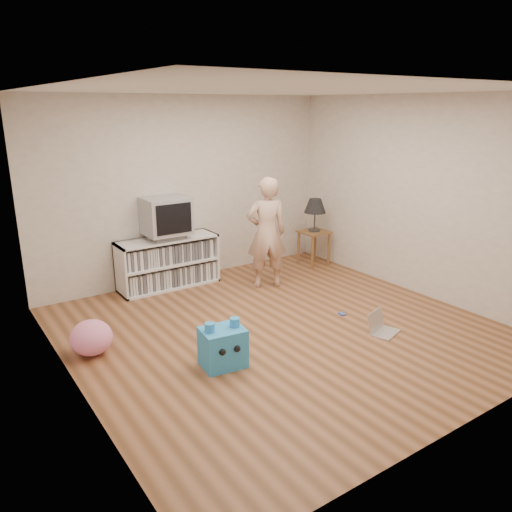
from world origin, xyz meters
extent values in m
plane|color=brown|center=(0.00, 0.00, 0.00)|extent=(4.50, 4.50, 0.00)
cube|color=beige|center=(0.00, 2.25, 1.30)|extent=(4.50, 0.02, 2.60)
cube|color=beige|center=(0.00, -2.25, 1.30)|extent=(4.50, 0.02, 2.60)
cube|color=beige|center=(-2.25, 0.00, 1.30)|extent=(0.02, 4.50, 2.60)
cube|color=beige|center=(2.25, 0.00, 1.30)|extent=(0.02, 4.50, 2.60)
cube|color=white|center=(0.00, 0.00, 2.60)|extent=(4.50, 4.50, 0.01)
cube|color=white|center=(-0.44, 2.23, 0.35)|extent=(1.40, 0.03, 0.70)
cube|color=white|center=(-1.13, 2.02, 0.35)|extent=(0.03, 0.45, 0.70)
cube|color=white|center=(0.24, 2.02, 0.35)|extent=(0.03, 0.45, 0.70)
cube|color=white|center=(-0.44, 2.02, 0.01)|extent=(1.40, 0.45, 0.03)
cube|color=white|center=(-0.44, 2.02, 0.35)|extent=(1.34, 0.45, 0.03)
cube|color=white|center=(-0.44, 2.02, 0.68)|extent=(1.40, 0.45, 0.03)
cube|color=silver|center=(-0.44, 2.02, 0.35)|extent=(1.26, 0.36, 0.64)
cube|color=gray|center=(-0.44, 2.02, 0.73)|extent=(0.45, 0.35, 0.07)
cube|color=#9B9BA0|center=(-0.44, 2.02, 1.02)|extent=(0.60, 0.52, 0.50)
cube|color=black|center=(-0.44, 1.75, 1.02)|extent=(0.50, 0.01, 0.40)
cylinder|color=brown|center=(1.73, 1.48, 0.26)|extent=(0.04, 0.04, 0.52)
cylinder|color=brown|center=(2.07, 1.48, 0.26)|extent=(0.04, 0.04, 0.52)
cylinder|color=brown|center=(1.73, 1.82, 0.26)|extent=(0.04, 0.04, 0.52)
cylinder|color=brown|center=(2.07, 1.82, 0.26)|extent=(0.04, 0.04, 0.52)
cube|color=brown|center=(1.90, 1.65, 0.54)|extent=(0.42, 0.42, 0.03)
cylinder|color=#333333|center=(1.90, 1.65, 0.56)|extent=(0.18, 0.18, 0.02)
cylinder|color=#333333|center=(1.90, 1.65, 0.74)|extent=(0.02, 0.02, 0.32)
imported|color=#D7AC93|center=(0.69, 1.25, 0.77)|extent=(0.66, 0.54, 1.55)
cube|color=silver|center=(0.91, -0.75, 0.01)|extent=(0.39, 0.33, 0.02)
cube|color=silver|center=(0.87, -0.63, 0.12)|extent=(0.34, 0.17, 0.22)
cube|color=black|center=(0.87, -0.63, 0.12)|extent=(0.30, 0.14, 0.18)
cube|color=#4055AD|center=(0.87, -0.09, 0.01)|extent=(0.08, 0.10, 0.02)
cube|color=#2B96E8|center=(-0.96, -0.34, 0.20)|extent=(0.45, 0.38, 0.39)
cylinder|color=#2B96E8|center=(-1.09, -0.32, 0.43)|extent=(0.10, 0.10, 0.09)
cylinder|color=#2B96E8|center=(-0.83, -0.36, 0.43)|extent=(0.10, 0.10, 0.09)
sphere|color=black|center=(-1.06, -0.50, 0.24)|extent=(0.07, 0.07, 0.07)
sphere|color=black|center=(-0.91, -0.52, 0.24)|extent=(0.07, 0.07, 0.07)
ellipsoid|color=pink|center=(-1.95, 0.62, 0.18)|extent=(0.51, 0.51, 0.36)
camera|label=1|loc=(-3.16, -4.14, 2.45)|focal=35.00mm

